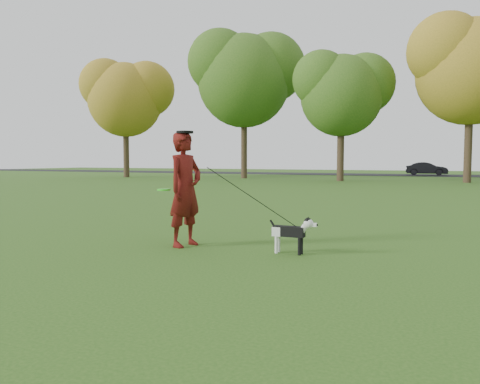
% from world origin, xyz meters
% --- Properties ---
extents(ground, '(120.00, 120.00, 0.00)m').
position_xyz_m(ground, '(0.00, 0.00, 0.00)').
color(ground, '#285116').
rests_on(ground, ground).
extents(road, '(120.00, 7.00, 0.02)m').
position_xyz_m(road, '(0.00, 40.00, 0.01)').
color(road, black).
rests_on(road, ground).
extents(man, '(0.61, 0.80, 1.98)m').
position_xyz_m(man, '(-1.09, -0.13, 0.99)').
color(man, '#520C0B').
rests_on(man, ground).
extents(dog, '(0.80, 0.16, 0.61)m').
position_xyz_m(dog, '(0.81, -0.02, 0.37)').
color(dog, black).
rests_on(dog, ground).
extents(car_mid, '(3.76, 1.52, 1.21)m').
position_xyz_m(car_mid, '(0.94, 40.00, 0.63)').
color(car_mid, black).
rests_on(car_mid, road).
extents(man_held_items, '(2.51, 0.36, 1.58)m').
position_xyz_m(man_held_items, '(0.12, -0.11, 0.90)').
color(man_held_items, '#32FF20').
rests_on(man_held_items, ground).
extents(tree_row, '(51.74, 8.86, 12.01)m').
position_xyz_m(tree_row, '(-1.43, 26.07, 7.41)').
color(tree_row, '#38281C').
rests_on(tree_row, ground).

